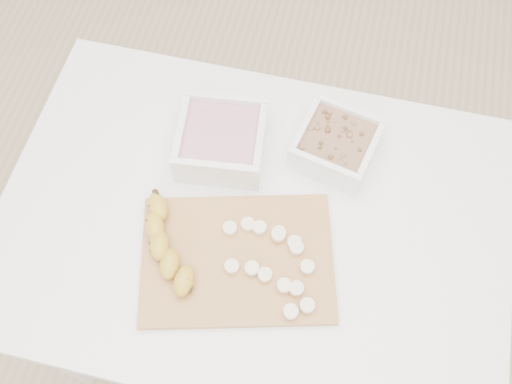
% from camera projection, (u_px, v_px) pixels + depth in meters
% --- Properties ---
extents(ground, '(3.50, 3.50, 0.00)m').
position_uv_depth(ground, '(254.00, 315.00, 1.78)').
color(ground, '#C6AD89').
rests_on(ground, ground).
extents(table, '(1.00, 0.70, 0.75)m').
position_uv_depth(table, '(253.00, 237.00, 1.20)').
color(table, white).
rests_on(table, ground).
extents(bowl_yogurt, '(0.19, 0.19, 0.08)m').
position_uv_depth(bowl_yogurt, '(221.00, 140.00, 1.15)').
color(bowl_yogurt, white).
rests_on(bowl_yogurt, table).
extents(bowl_granola, '(0.18, 0.18, 0.07)m').
position_uv_depth(bowl_granola, '(336.00, 144.00, 1.15)').
color(bowl_granola, white).
rests_on(bowl_granola, table).
extents(cutting_board, '(0.41, 0.34, 0.01)m').
position_uv_depth(cutting_board, '(237.00, 259.00, 1.07)').
color(cutting_board, '#B68143').
rests_on(cutting_board, table).
extents(banana, '(0.13, 0.21, 0.04)m').
position_uv_depth(banana, '(168.00, 246.00, 1.05)').
color(banana, gold).
rests_on(banana, cutting_board).
extents(banana_slices, '(0.20, 0.17, 0.02)m').
position_uv_depth(banana_slices, '(274.00, 260.00, 1.05)').
color(banana_slices, '#FCE9C0').
rests_on(banana_slices, cutting_board).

